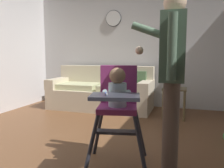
# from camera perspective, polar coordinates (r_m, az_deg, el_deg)

# --- Properties ---
(ground) EXTENTS (6.04, 6.93, 0.10)m
(ground) POSITION_cam_1_polar(r_m,az_deg,el_deg) (2.66, -7.64, -18.14)
(ground) COLOR brown
(wall_far) EXTENTS (5.24, 0.06, 2.57)m
(wall_far) POSITION_cam_1_polar(r_m,az_deg,el_deg) (4.98, 5.80, 9.47)
(wall_far) COLOR silver
(wall_far) RESTS_ON ground
(couch) EXTENTS (2.07, 0.86, 0.86)m
(couch) POSITION_cam_1_polar(r_m,az_deg,el_deg) (4.70, -2.57, -2.07)
(couch) COLOR beige
(couch) RESTS_ON ground
(high_chair) EXTENTS (0.71, 0.81, 0.99)m
(high_chair) POSITION_cam_1_polar(r_m,az_deg,el_deg) (2.16, 1.41, -3.40)
(high_chair) COLOR #30313B
(high_chair) RESTS_ON ground
(adult_standing) EXTENTS (0.51, 0.49, 1.62)m
(adult_standing) POSITION_cam_1_polar(r_m,az_deg,el_deg) (2.05, 14.62, 2.20)
(adult_standing) COLOR #6E5A4C
(adult_standing) RESTS_ON ground
(side_table) EXTENTS (0.40, 0.40, 0.52)m
(side_table) POSITION_cam_1_polar(r_m,az_deg,el_deg) (4.11, 15.24, -2.96)
(side_table) COLOR brown
(side_table) RESTS_ON ground
(sippy_cup) EXTENTS (0.07, 0.07, 0.10)m
(sippy_cup) POSITION_cam_1_polar(r_m,az_deg,el_deg) (4.08, 15.35, -0.33)
(sippy_cup) COLOR #284CB7
(sippy_cup) RESTS_ON side_table
(wall_clock) EXTENTS (0.35, 0.04, 0.35)m
(wall_clock) POSITION_cam_1_polar(r_m,az_deg,el_deg) (5.11, 0.35, 16.00)
(wall_clock) COLOR white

